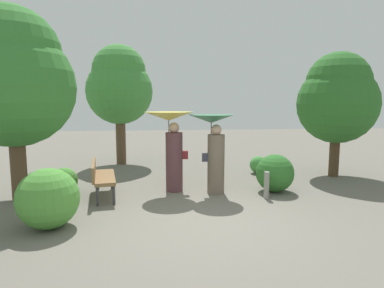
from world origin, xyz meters
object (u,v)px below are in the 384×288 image
at_px(path_marker_post, 266,185).
at_px(tree_mid_left, 12,77).
at_px(tree_near_left, 119,85).
at_px(park_bench, 101,175).
at_px(person_left, 171,137).
at_px(person_right, 214,142).
at_px(tree_near_right, 337,98).

bearing_deg(path_marker_post, tree_mid_left, 175.73).
bearing_deg(tree_near_left, tree_mid_left, -112.62).
bearing_deg(park_bench, tree_mid_left, 83.10).
distance_m(park_bench, path_marker_post, 3.81).
xyz_separation_m(person_left, path_marker_post, (2.13, -0.85, -1.03)).
height_order(person_left, tree_mid_left, tree_mid_left).
bearing_deg(tree_mid_left, person_right, 1.68).
bearing_deg(tree_near_right, person_left, -166.95).
distance_m(person_left, path_marker_post, 2.51).
relative_size(person_left, path_marker_post, 3.18).
bearing_deg(park_bench, person_right, -98.55).
bearing_deg(person_right, person_left, 73.96).
distance_m(person_left, tree_near_right, 5.08).
relative_size(person_right, tree_near_right, 0.52).
bearing_deg(tree_mid_left, path_marker_post, -4.27).
bearing_deg(person_right, park_bench, 92.11).
xyz_separation_m(person_right, tree_near_left, (-2.63, 4.11, 1.53)).
xyz_separation_m(person_left, tree_mid_left, (-3.40, -0.43, 1.39)).
distance_m(person_right, tree_mid_left, 4.64).
xyz_separation_m(person_right, park_bench, (-2.63, -0.05, -0.74)).
bearing_deg(path_marker_post, person_left, 158.26).
bearing_deg(person_right, tree_mid_left, 92.77).
xyz_separation_m(person_right, path_marker_post, (1.14, -0.54, -0.94)).
relative_size(person_right, tree_near_left, 0.45).
distance_m(person_left, park_bench, 1.87).
distance_m(person_left, tree_mid_left, 3.70).
bearing_deg(tree_near_right, tree_mid_left, -169.31).
distance_m(park_bench, tree_near_left, 4.73).
relative_size(tree_near_left, tree_near_right, 1.15).
relative_size(person_right, tree_mid_left, 0.45).
bearing_deg(person_left, tree_near_right, -75.86).
height_order(person_right, tree_near_left, tree_near_left).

